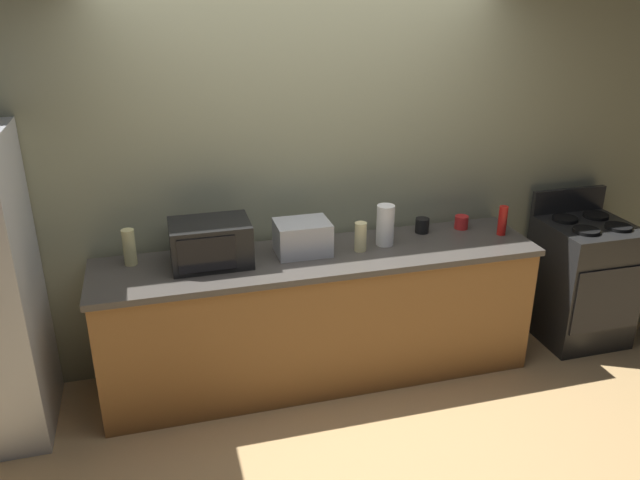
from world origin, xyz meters
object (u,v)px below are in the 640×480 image
at_px(microwave, 211,243).
at_px(stove_range, 581,280).
at_px(bottle_hot_sauce, 502,220).
at_px(bottle_vinegar, 129,247).
at_px(mug_red, 461,222).
at_px(toaster_oven, 302,237).
at_px(bottle_hand_soap, 361,237).
at_px(mug_black, 422,225).
at_px(paper_towel_roll, 385,225).

bearing_deg(microwave, stove_range, -1.03).
height_order(bottle_hot_sauce, bottle_vinegar, bottle_vinegar).
bearing_deg(stove_range, mug_red, 169.15).
xyz_separation_m(bottle_vinegar, mug_red, (2.23, 0.01, -0.07)).
height_order(stove_range, toaster_oven, toaster_oven).
bearing_deg(stove_range, toaster_oven, 178.36).
distance_m(bottle_hand_soap, mug_black, 0.54).
height_order(microwave, mug_black, microwave).
bearing_deg(mug_black, bottle_hand_soap, -160.11).
bearing_deg(bottle_vinegar, mug_red, 0.30).
bearing_deg(paper_towel_roll, mug_black, 22.01).
distance_m(bottle_hot_sauce, mug_red, 0.28).
bearing_deg(microwave, toaster_oven, 1.21).
relative_size(microwave, bottle_vinegar, 2.12).
relative_size(stove_range, paper_towel_roll, 4.00).
bearing_deg(microwave, paper_towel_roll, 0.11).
bearing_deg(paper_towel_roll, bottle_vinegar, 175.89).
height_order(toaster_oven, bottle_hot_sauce, toaster_oven).
bearing_deg(mug_red, paper_towel_roll, -168.35).
bearing_deg(paper_towel_roll, microwave, -179.89).
distance_m(paper_towel_roll, mug_black, 0.36).
bearing_deg(toaster_oven, bottle_vinegar, 174.28).
bearing_deg(bottle_hand_soap, bottle_hot_sauce, 0.32).
bearing_deg(bottle_hot_sauce, toaster_oven, 177.59).
xyz_separation_m(microwave, bottle_vinegar, (-0.48, 0.12, -0.02)).
bearing_deg(bottle_hot_sauce, bottle_vinegar, 176.15).
bearing_deg(toaster_oven, bottle_hand_soap, -9.93).
relative_size(toaster_oven, bottle_vinegar, 1.50).
distance_m(toaster_oven, bottle_vinegar, 1.06).
height_order(paper_towel_roll, bottle_vinegar, paper_towel_roll).
bearing_deg(stove_range, bottle_vinegar, 176.99).
height_order(toaster_oven, mug_black, toaster_oven).
bearing_deg(paper_towel_roll, bottle_hot_sauce, -3.33).
distance_m(microwave, paper_towel_roll, 1.13).
bearing_deg(bottle_hand_soap, mug_red, 12.70).
bearing_deg(microwave, bottle_vinegar, 166.14).
height_order(stove_range, bottle_hot_sauce, bottle_hot_sauce).
xyz_separation_m(stove_range, microwave, (-2.68, 0.05, 0.57)).
xyz_separation_m(stove_range, bottle_hot_sauce, (-0.72, 0.00, 0.54)).
bearing_deg(bottle_hot_sauce, mug_black, 160.57).
relative_size(toaster_oven, bottle_hot_sauce, 1.67).
height_order(microwave, bottle_vinegar, microwave).
relative_size(stove_range, bottle_vinegar, 4.77).
bearing_deg(bottle_hand_soap, microwave, 176.85).
bearing_deg(microwave, bottle_hand_soap, -3.15).
relative_size(stove_range, mug_black, 10.62).
bearing_deg(mug_red, bottle_hand_soap, -167.30).
xyz_separation_m(stove_range, mug_red, (-0.93, 0.18, 0.48)).
xyz_separation_m(bottle_vinegar, mug_black, (1.93, 0.01, -0.06)).
xyz_separation_m(stove_range, mug_black, (-1.22, 0.18, 0.49)).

